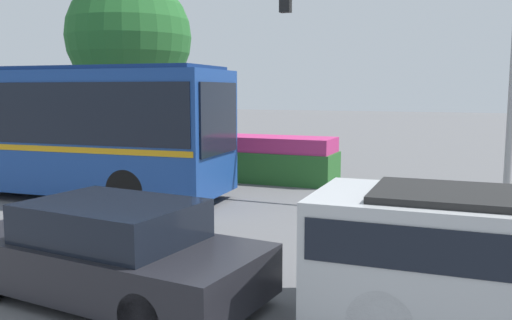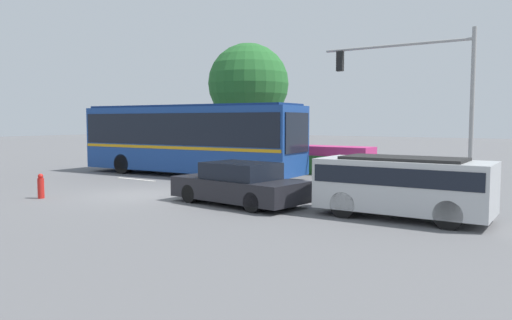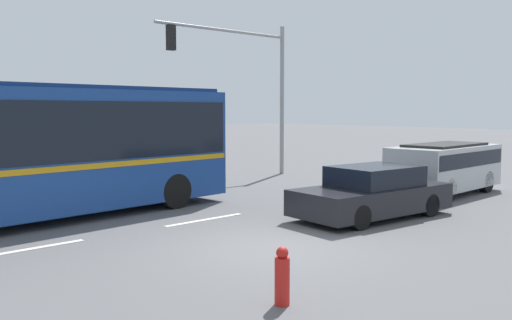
{
  "view_description": "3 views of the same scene",
  "coord_description": "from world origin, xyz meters",
  "px_view_note": "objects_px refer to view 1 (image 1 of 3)",
  "views": [
    {
      "loc": [
        8.7,
        -5.38,
        2.83
      ],
      "look_at": [
        3.79,
        6.39,
        1.19
      ],
      "focal_mm": 38.09,
      "sensor_mm": 36.0,
      "label": 1
    },
    {
      "loc": [
        13.51,
        -12.28,
        2.67
      ],
      "look_at": [
        2.76,
        3.35,
        1.18
      ],
      "focal_mm": 35.01,
      "sensor_mm": 36.0,
      "label": 2
    },
    {
      "loc": [
        -7.78,
        -7.82,
        2.83
      ],
      "look_at": [
        3.02,
        3.79,
        1.35
      ],
      "focal_mm": 38.45,
      "sensor_mm": 36.0,
      "label": 3
    }
  ],
  "objects_px": {
    "traffic_light_pole": "(435,32)",
    "street_tree_left": "(129,37)",
    "city_bus": "(24,123)",
    "sedan_foreground": "(108,253)"
  },
  "relations": [
    {
      "from": "traffic_light_pole",
      "to": "street_tree_left",
      "type": "relative_size",
      "value": 0.87
    },
    {
      "from": "city_bus",
      "to": "street_tree_left",
      "type": "relative_size",
      "value": 1.58
    },
    {
      "from": "sedan_foreground",
      "to": "street_tree_left",
      "type": "relative_size",
      "value": 0.61
    },
    {
      "from": "traffic_light_pole",
      "to": "street_tree_left",
      "type": "distance_m",
      "value": 12.92
    },
    {
      "from": "sedan_foreground",
      "to": "traffic_light_pole",
      "type": "height_order",
      "value": "traffic_light_pole"
    },
    {
      "from": "street_tree_left",
      "to": "sedan_foreground",
      "type": "bearing_deg",
      "value": -55.76
    },
    {
      "from": "traffic_light_pole",
      "to": "street_tree_left",
      "type": "height_order",
      "value": "street_tree_left"
    },
    {
      "from": "street_tree_left",
      "to": "city_bus",
      "type": "bearing_deg",
      "value": -77.2
    },
    {
      "from": "sedan_foreground",
      "to": "city_bus",
      "type": "bearing_deg",
      "value": -32.22
    },
    {
      "from": "traffic_light_pole",
      "to": "street_tree_left",
      "type": "xyz_separation_m",
      "value": [
        -12.15,
        4.33,
        0.71
      ]
    }
  ]
}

